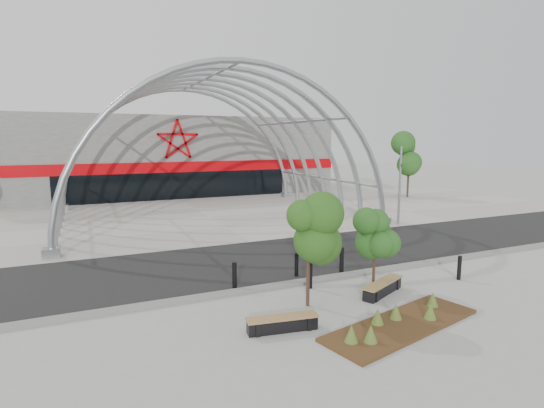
# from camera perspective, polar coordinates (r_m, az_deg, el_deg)

# --- Properties ---
(ground) EXTENTS (140.00, 140.00, 0.00)m
(ground) POSITION_cam_1_polar(r_m,az_deg,el_deg) (17.82, 5.33, -10.09)
(ground) COLOR #9A9B96
(ground) RESTS_ON ground
(road) EXTENTS (140.00, 7.00, 0.02)m
(road) POSITION_cam_1_polar(r_m,az_deg,el_deg) (20.80, 0.57, -7.26)
(road) COLOR black
(road) RESTS_ON ground
(forecourt) EXTENTS (60.00, 17.00, 0.04)m
(forecourt) POSITION_cam_1_polar(r_m,az_deg,el_deg) (31.82, -8.47, -1.73)
(forecourt) COLOR #A59F95
(forecourt) RESTS_ON ground
(kerb) EXTENTS (60.00, 0.50, 0.12)m
(kerb) POSITION_cam_1_polar(r_m,az_deg,el_deg) (17.60, 5.73, -10.14)
(kerb) COLOR slate
(kerb) RESTS_ON ground
(arena_building) EXTENTS (34.00, 15.24, 8.00)m
(arena_building) POSITION_cam_1_polar(r_m,az_deg,el_deg) (48.88, -14.30, 6.40)
(arena_building) COLOR slate
(arena_building) RESTS_ON ground
(vault_canopy) EXTENTS (20.80, 15.80, 20.36)m
(vault_canopy) POSITION_cam_1_polar(r_m,az_deg,el_deg) (31.83, -8.47, -1.73)
(vault_canopy) COLOR #969CA1
(vault_canopy) RESTS_ON ground
(planting_bed) EXTENTS (5.91, 2.97, 0.60)m
(planting_bed) POSITION_cam_1_polar(r_m,az_deg,el_deg) (14.13, 16.83, -14.98)
(planting_bed) COLOR #392914
(planting_bed) RESTS_ON ground
(signal_pole) EXTENTS (0.16, 0.74, 5.27)m
(signal_pole) POSITION_cam_1_polar(r_m,az_deg,el_deg) (29.46, 16.80, 2.53)
(signal_pole) COLOR gray
(signal_pole) RESTS_ON ground
(street_tree_0) EXTENTS (1.70, 1.70, 3.87)m
(street_tree_0) POSITION_cam_1_polar(r_m,az_deg,el_deg) (14.41, 4.95, -3.14)
(street_tree_0) COLOR black
(street_tree_0) RESTS_ON ground
(street_tree_1) EXTENTS (1.38, 1.38, 3.27)m
(street_tree_1) POSITION_cam_1_polar(r_m,az_deg,el_deg) (16.42, 13.71, -3.44)
(street_tree_1) COLOR black
(street_tree_1) RESTS_ON ground
(bench_0) EXTENTS (2.24, 0.81, 0.46)m
(bench_0) POSITION_cam_1_polar(r_m,az_deg,el_deg) (13.28, 1.40, -15.80)
(bench_0) COLOR black
(bench_0) RESTS_ON ground
(bench_1) EXTENTS (2.32, 1.44, 0.49)m
(bench_1) POSITION_cam_1_polar(r_m,az_deg,el_deg) (16.65, 14.65, -10.86)
(bench_1) COLOR black
(bench_1) RESTS_ON ground
(bollard_0) EXTENTS (0.17, 0.17, 1.06)m
(bollard_0) POSITION_cam_1_polar(r_m,az_deg,el_deg) (16.59, -5.07, -9.60)
(bollard_0) COLOR black
(bollard_0) RESTS_ON ground
(bollard_1) EXTENTS (0.16, 0.16, 1.01)m
(bollard_1) POSITION_cam_1_polar(r_m,az_deg,el_deg) (18.02, 3.32, -8.16)
(bollard_1) COLOR black
(bollard_1) RESTS_ON ground
(bollard_2) EXTENTS (0.18, 0.18, 1.11)m
(bollard_2) POSITION_cam_1_polar(r_m,az_deg,el_deg) (16.70, 5.15, -9.39)
(bollard_2) COLOR black
(bollard_2) RESTS_ON ground
(bollard_3) EXTENTS (0.18, 0.18, 1.14)m
(bollard_3) POSITION_cam_1_polar(r_m,az_deg,el_deg) (18.66, 9.35, -7.47)
(bollard_3) COLOR black
(bollard_3) RESTS_ON ground
(bollard_4) EXTENTS (0.16, 0.16, 1.00)m
(bollard_4) POSITION_cam_1_polar(r_m,az_deg,el_deg) (19.22, 23.88, -7.85)
(bollard_4) COLOR black
(bollard_4) RESTS_ON ground
(bg_tree_1) EXTENTS (2.70, 2.70, 5.91)m
(bg_tree_1) POSITION_cam_1_polar(r_m,az_deg,el_deg) (43.94, 17.98, 6.35)
(bg_tree_1) COLOR black
(bg_tree_1) RESTS_ON ground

